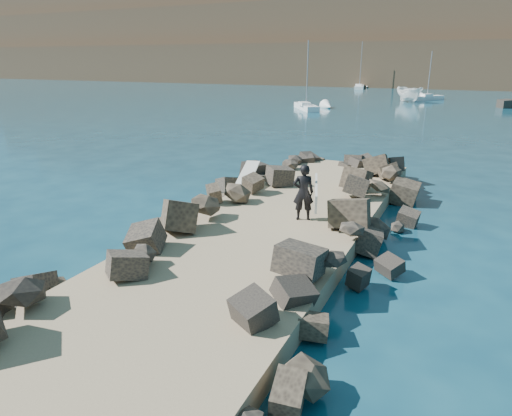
% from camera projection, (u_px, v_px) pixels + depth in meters
% --- Properties ---
extents(ground, '(800.00, 800.00, 0.00)m').
position_uv_depth(ground, '(268.00, 241.00, 15.60)').
color(ground, '#0F384C').
rests_on(ground, ground).
extents(jetty, '(6.00, 26.00, 0.60)m').
position_uv_depth(jetty, '(242.00, 255.00, 13.78)').
color(jetty, '#8C7759').
rests_on(jetty, ground).
extents(riprap_left, '(2.60, 22.00, 1.00)m').
position_uv_depth(riprap_left, '(172.00, 229.00, 15.32)').
color(riprap_left, black).
rests_on(riprap_left, ground).
extents(riprap_right, '(2.60, 22.00, 1.00)m').
position_uv_depth(riprap_right, '(341.00, 260.00, 12.98)').
color(riprap_right, black).
rests_on(riprap_right, ground).
extents(headland, '(360.00, 140.00, 32.00)m').
position_uv_depth(headland, '(501.00, 26.00, 144.23)').
color(headland, '#2D4919').
rests_on(headland, ground).
extents(surfboard_resting, '(1.20, 2.55, 0.08)m').
position_uv_depth(surfboard_resting, '(248.00, 176.00, 20.14)').
color(surfboard_resting, silver).
rests_on(surfboard_resting, riprap_left).
extents(boat_imported, '(5.24, 6.14, 2.29)m').
position_uv_depth(boat_imported, '(410.00, 94.00, 65.89)').
color(boat_imported, white).
rests_on(boat_imported, ground).
extents(surfer_with_board, '(1.29, 2.34, 1.97)m').
position_uv_depth(surfer_with_board, '(305.00, 192.00, 15.63)').
color(surfer_with_board, black).
rests_on(surfer_with_board, jetty).
extents(sailboat_e, '(3.28, 8.24, 9.60)m').
position_uv_depth(sailboat_e, '(359.00, 87.00, 97.01)').
color(sailboat_e, white).
rests_on(sailboat_e, ground).
extents(sailboat_a, '(5.06, 6.52, 8.27)m').
position_uv_depth(sailboat_a, '(306.00, 107.00, 56.40)').
color(sailboat_a, white).
rests_on(sailboat_a, ground).
extents(sailboat_b, '(4.75, 5.42, 7.27)m').
position_uv_depth(sailboat_b, '(427.00, 98.00, 69.46)').
color(sailboat_b, white).
rests_on(sailboat_b, ground).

